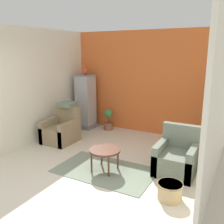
{
  "coord_description": "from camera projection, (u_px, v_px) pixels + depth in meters",
  "views": [
    {
      "loc": [
        2.45,
        -2.66,
        2.24
      ],
      "look_at": [
        0.0,
        1.88,
        0.98
      ],
      "focal_mm": 40.0,
      "sensor_mm": 36.0,
      "label": 1
    }
  ],
  "objects": [
    {
      "name": "ground_plane",
      "position": [
        56.0,
        197.0,
        3.94
      ],
      "size": [
        20.0,
        20.0,
        0.0
      ],
      "primitive_type": "plane",
      "color": "beige",
      "rests_on": "ground"
    },
    {
      "name": "wall_back_accent",
      "position": [
        145.0,
        83.0,
        6.84
      ],
      "size": [
        4.29,
        0.06,
        2.79
      ],
      "color": "orange",
      "rests_on": "ground_plane"
    },
    {
      "name": "birdcage",
      "position": [
        86.0,
        102.0,
        7.37
      ],
      "size": [
        0.55,
        0.55,
        1.57
      ],
      "color": "slate",
      "rests_on": "ground_plane"
    },
    {
      "name": "throw_pillow",
      "position": [
        67.0,
        104.0,
        6.38
      ],
      "size": [
        0.41,
        0.41,
        0.1
      ],
      "color": "slate",
      "rests_on": "armchair_left"
    },
    {
      "name": "wall_right",
      "position": [
        221.0,
        102.0,
        4.23
      ],
      "size": [
        0.06,
        3.75,
        2.79
      ],
      "color": "silver",
      "rests_on": "ground_plane"
    },
    {
      "name": "parrot",
      "position": [
        85.0,
        70.0,
        7.14
      ],
      "size": [
        0.14,
        0.25,
        0.3
      ],
      "color": "#D14C2D",
      "rests_on": "birdcage"
    },
    {
      "name": "wicker_basket",
      "position": [
        170.0,
        191.0,
        3.84
      ],
      "size": [
        0.39,
        0.39,
        0.27
      ],
      "color": "tan",
      "rests_on": "ground_plane"
    },
    {
      "name": "potted_plant",
      "position": [
        108.0,
        119.0,
        7.25
      ],
      "size": [
        0.27,
        0.26,
        0.6
      ],
      "color": "brown",
      "rests_on": "ground_plane"
    },
    {
      "name": "coffee_table",
      "position": [
        105.0,
        152.0,
        4.71
      ],
      "size": [
        0.59,
        0.59,
        0.44
      ],
      "color": "#512D1E",
      "rests_on": "ground_plane"
    },
    {
      "name": "wall_left",
      "position": [
        37.0,
        86.0,
        6.19
      ],
      "size": [
        0.06,
        3.75,
        2.79
      ],
      "color": "silver",
      "rests_on": "ground_plane"
    },
    {
      "name": "armchair_right",
      "position": [
        177.0,
        158.0,
        4.68
      ],
      "size": [
        0.72,
        0.79,
        0.87
      ],
      "color": "slate",
      "rests_on": "ground_plane"
    },
    {
      "name": "armchair_left",
      "position": [
        61.0,
        131.0,
        6.29
      ],
      "size": [
        0.72,
        0.79,
        0.87
      ],
      "color": "#8E7A5B",
      "rests_on": "ground_plane"
    },
    {
      "name": "area_rug",
      "position": [
        105.0,
        170.0,
        4.8
      ],
      "size": [
        1.88,
        1.12,
        0.01
      ],
      "color": "gray",
      "rests_on": "ground_plane"
    }
  ]
}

